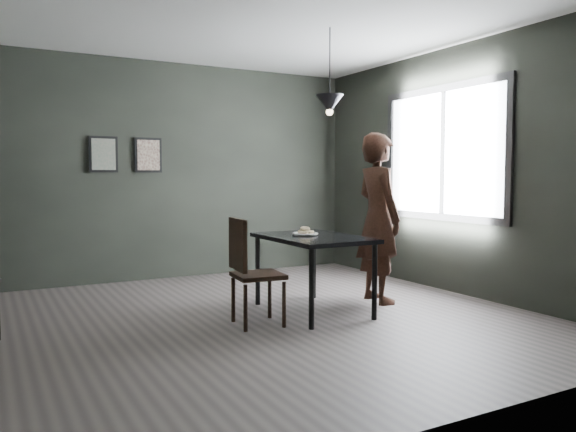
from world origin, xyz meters
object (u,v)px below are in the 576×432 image
wood_chair (249,265)px  pendant_lamp (330,104)px  cafe_table (313,244)px  woman (378,218)px  white_plate (305,235)px

wood_chair → pendant_lamp: pendant_lamp is taller
cafe_table → woman: 0.88m
woman → wood_chair: (-1.61, -0.23, -0.35)m
woman → wood_chair: bearing=104.4°
white_plate → pendant_lamp: pendant_lamp is taller
woman → pendant_lamp: size_ratio=2.06×
cafe_table → woman: woman is taller
wood_chair → pendant_lamp: 1.83m
white_plate → woman: bearing=-1.9°
cafe_table → woman: bearing=4.4°
white_plate → pendant_lamp: bearing=1.1°
woman → wood_chair: size_ratio=1.86×
white_plate → wood_chair: 0.80m
woman → pendant_lamp: (-0.60, 0.03, 1.16)m
wood_chair → woman: bearing=14.3°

